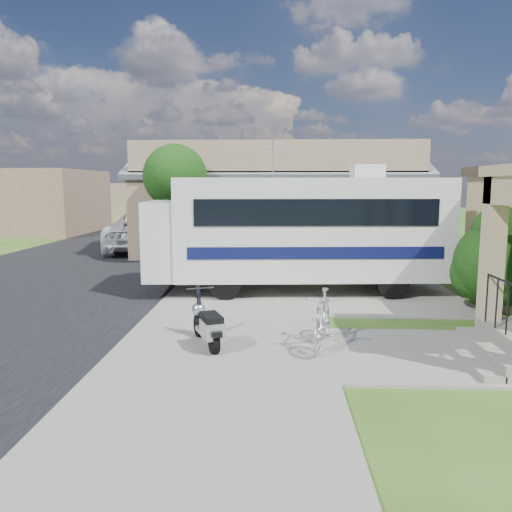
{
  "coord_description": "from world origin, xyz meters",
  "views": [
    {
      "loc": [
        0.01,
        -9.75,
        3.04
      ],
      "look_at": [
        -0.5,
        2.5,
        1.3
      ],
      "focal_mm": 35.0,
      "sensor_mm": 36.0,
      "label": 1
    }
  ],
  "objects_px": {
    "van": "(171,223)",
    "bicycle": "(322,322)",
    "scooter": "(207,325)",
    "pickup_truck": "(143,231)",
    "garden_hose": "(472,343)",
    "motorhome": "(299,229)",
    "shrub": "(497,259)"
  },
  "relations": [
    {
      "from": "van",
      "to": "bicycle",
      "type": "bearing_deg",
      "value": -76.0
    },
    {
      "from": "scooter",
      "to": "pickup_truck",
      "type": "bearing_deg",
      "value": 86.49
    },
    {
      "from": "van",
      "to": "garden_hose",
      "type": "xyz_separation_m",
      "value": [
        10.13,
        -20.55,
        -0.73
      ]
    },
    {
      "from": "motorhome",
      "to": "shrub",
      "type": "distance_m",
      "value": 5.15
    },
    {
      "from": "scooter",
      "to": "garden_hose",
      "type": "relative_size",
      "value": 4.18
    },
    {
      "from": "bicycle",
      "to": "garden_hose",
      "type": "bearing_deg",
      "value": 19.07
    },
    {
      "from": "bicycle",
      "to": "garden_hose",
      "type": "xyz_separation_m",
      "value": [
        2.86,
        0.28,
        -0.45
      ]
    },
    {
      "from": "shrub",
      "to": "bicycle",
      "type": "xyz_separation_m",
      "value": [
        -4.35,
        -2.83,
        -0.79
      ]
    },
    {
      "from": "van",
      "to": "shrub",
      "type": "bearing_deg",
      "value": -62.38
    },
    {
      "from": "van",
      "to": "motorhome",
      "type": "bearing_deg",
      "value": -71.07
    },
    {
      "from": "scooter",
      "to": "van",
      "type": "height_order",
      "value": "van"
    },
    {
      "from": "shrub",
      "to": "pickup_truck",
      "type": "distance_m",
      "value": 16.17
    },
    {
      "from": "shrub",
      "to": "pickup_truck",
      "type": "xyz_separation_m",
      "value": [
        -11.51,
        11.34,
        -0.42
      ]
    },
    {
      "from": "garden_hose",
      "to": "motorhome",
      "type": "bearing_deg",
      "value": 122.47
    },
    {
      "from": "motorhome",
      "to": "pickup_truck",
      "type": "distance_m",
      "value": 11.43
    },
    {
      "from": "pickup_truck",
      "to": "motorhome",
      "type": "bearing_deg",
      "value": 117.8
    },
    {
      "from": "scooter",
      "to": "van",
      "type": "bearing_deg",
      "value": 80.84
    },
    {
      "from": "shrub",
      "to": "pickup_truck",
      "type": "height_order",
      "value": "shrub"
    },
    {
      "from": "motorhome",
      "to": "pickup_truck",
      "type": "relative_size",
      "value": 1.3
    },
    {
      "from": "bicycle",
      "to": "pickup_truck",
      "type": "distance_m",
      "value": 15.88
    },
    {
      "from": "shrub",
      "to": "scooter",
      "type": "distance_m",
      "value": 7.15
    },
    {
      "from": "motorhome",
      "to": "pickup_truck",
      "type": "xyz_separation_m",
      "value": [
        -6.93,
        9.04,
        -0.92
      ]
    },
    {
      "from": "shrub",
      "to": "garden_hose",
      "type": "xyz_separation_m",
      "value": [
        -1.49,
        -2.55,
        -1.24
      ]
    },
    {
      "from": "shrub",
      "to": "van",
      "type": "height_order",
      "value": "shrub"
    },
    {
      "from": "pickup_truck",
      "to": "garden_hose",
      "type": "bearing_deg",
      "value": 116.11
    },
    {
      "from": "scooter",
      "to": "bicycle",
      "type": "distance_m",
      "value": 2.13
    },
    {
      "from": "van",
      "to": "garden_hose",
      "type": "distance_m",
      "value": 22.92
    },
    {
      "from": "bicycle",
      "to": "garden_hose",
      "type": "height_order",
      "value": "bicycle"
    },
    {
      "from": "shrub",
      "to": "scooter",
      "type": "bearing_deg",
      "value": -155.97
    },
    {
      "from": "bicycle",
      "to": "pickup_truck",
      "type": "height_order",
      "value": "pickup_truck"
    },
    {
      "from": "van",
      "to": "garden_hose",
      "type": "relative_size",
      "value": 15.44
    },
    {
      "from": "pickup_truck",
      "to": "garden_hose",
      "type": "height_order",
      "value": "pickup_truck"
    }
  ]
}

